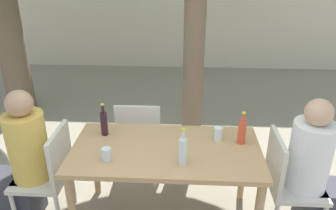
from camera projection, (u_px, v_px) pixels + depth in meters
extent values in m
cylinder|color=brown|center=(194.00, 50.00, 3.87)|extent=(0.25, 0.25, 2.32)
cylinder|color=brown|center=(12.00, 51.00, 4.75)|extent=(0.40, 0.40, 1.83)
cube|color=tan|center=(166.00, 150.00, 2.66)|extent=(1.54, 0.80, 0.04)
cylinder|color=tan|center=(95.00, 163.00, 3.17)|extent=(0.06, 0.06, 0.72)
cylinder|color=tan|center=(243.00, 167.00, 3.09)|extent=(0.06, 0.06, 0.72)
cube|color=beige|center=(41.00, 178.00, 2.85)|extent=(0.44, 0.44, 0.04)
cube|color=beige|center=(60.00, 155.00, 2.74)|extent=(0.04, 0.44, 0.45)
cylinder|color=beige|center=(34.00, 183.00, 3.12)|extent=(0.04, 0.04, 0.40)
cylinder|color=beige|center=(73.00, 185.00, 3.11)|extent=(0.04, 0.04, 0.40)
cube|color=beige|center=(296.00, 187.00, 2.74)|extent=(0.44, 0.44, 0.04)
cube|color=beige|center=(276.00, 162.00, 2.65)|extent=(0.04, 0.44, 0.45)
cylinder|color=beige|center=(307.00, 193.00, 3.00)|extent=(0.04, 0.04, 0.40)
cylinder|color=beige|center=(265.00, 192.00, 3.02)|extent=(0.04, 0.04, 0.40)
cube|color=beige|center=(141.00, 138.00, 3.46)|extent=(0.44, 0.44, 0.04)
cube|color=beige|center=(138.00, 127.00, 3.18)|extent=(0.44, 0.04, 0.45)
cylinder|color=beige|center=(161.00, 147.00, 3.72)|extent=(0.04, 0.04, 0.40)
cylinder|color=beige|center=(127.00, 146.00, 3.74)|extent=(0.04, 0.04, 0.40)
cylinder|color=beige|center=(158.00, 167.00, 3.37)|extent=(0.04, 0.04, 0.40)
cylinder|color=beige|center=(121.00, 165.00, 3.39)|extent=(0.04, 0.04, 0.40)
cube|color=#383842|center=(17.00, 195.00, 2.95)|extent=(0.40, 0.29, 0.44)
cylinder|color=gold|center=(28.00, 147.00, 2.72)|extent=(0.32, 0.32, 0.60)
sphere|color=tan|center=(19.00, 103.00, 2.56)|extent=(0.22, 0.22, 0.22)
cube|color=#383842|center=(323.00, 207.00, 2.81)|extent=(0.40, 0.30, 0.44)
cylinder|color=white|center=(310.00, 156.00, 2.61)|extent=(0.33, 0.33, 0.58)
sphere|color=tan|center=(319.00, 112.00, 2.45)|extent=(0.21, 0.21, 0.21)
cylinder|color=#DB4C2D|center=(242.00, 132.00, 2.69)|extent=(0.07, 0.07, 0.20)
cylinder|color=#DB4C2D|center=(244.00, 117.00, 2.63)|extent=(0.03, 0.03, 0.07)
cylinder|color=gold|center=(244.00, 113.00, 2.62)|extent=(0.03, 0.03, 0.01)
cylinder|color=silver|center=(183.00, 152.00, 2.41)|extent=(0.06, 0.06, 0.21)
cylinder|color=silver|center=(183.00, 135.00, 2.35)|extent=(0.02, 0.02, 0.08)
cylinder|color=gold|center=(183.00, 129.00, 2.33)|extent=(0.03, 0.03, 0.01)
cylinder|color=#331923|center=(104.00, 124.00, 2.82)|extent=(0.06, 0.06, 0.21)
cylinder|color=#331923|center=(103.00, 109.00, 2.76)|extent=(0.02, 0.02, 0.07)
cylinder|color=gold|center=(102.00, 104.00, 2.74)|extent=(0.03, 0.03, 0.01)
cylinder|color=white|center=(218.00, 134.00, 2.75)|extent=(0.07, 0.07, 0.12)
cylinder|color=silver|center=(106.00, 154.00, 2.48)|extent=(0.07, 0.07, 0.10)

